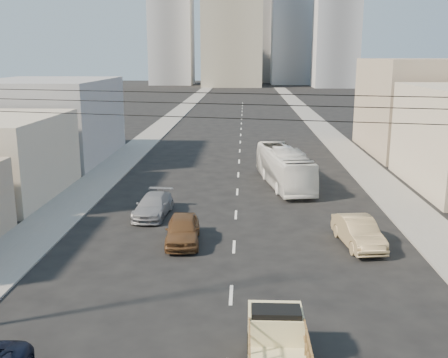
# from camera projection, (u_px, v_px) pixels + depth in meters

# --- Properties ---
(sidewalk_left) EXTENTS (3.50, 180.00, 0.12)m
(sidewalk_left) POSITION_uv_depth(u_px,v_px,m) (168.00, 121.00, 83.91)
(sidewalk_left) COLOR gray
(sidewalk_left) RESTS_ON ground
(sidewalk_right) EXTENTS (3.50, 180.00, 0.12)m
(sidewalk_right) POSITION_uv_depth(u_px,v_px,m) (316.00, 122.00, 83.00)
(sidewalk_right) COLOR gray
(sidewalk_right) RESTS_ON ground
(lane_dashes) EXTENTS (0.15, 104.00, 0.01)m
(lane_dashes) POSITION_uv_depth(u_px,v_px,m) (240.00, 138.00, 66.93)
(lane_dashes) COLOR silver
(lane_dashes) RESTS_ON ground
(flatbed_pickup) EXTENTS (1.95, 4.41, 1.90)m
(flatbed_pickup) POSITION_uv_depth(u_px,v_px,m) (277.00, 344.00, 17.23)
(flatbed_pickup) COLOR beige
(flatbed_pickup) RESTS_ON ground
(city_bus) EXTENTS (4.27, 11.17, 3.04)m
(city_bus) POSITION_uv_depth(u_px,v_px,m) (284.00, 167.00, 42.42)
(city_bus) COLOR white
(city_bus) RESTS_ON ground
(sedan_brown) EXTENTS (2.16, 4.71, 1.57)m
(sedan_brown) POSITION_uv_depth(u_px,v_px,m) (183.00, 230.00, 29.44)
(sedan_brown) COLOR brown
(sedan_brown) RESTS_ON ground
(sedan_tan) EXTENTS (2.33, 5.03, 1.60)m
(sedan_tan) POSITION_uv_depth(u_px,v_px,m) (358.00, 232.00, 29.01)
(sedan_tan) COLOR tan
(sedan_tan) RESTS_ON ground
(sedan_grey) EXTENTS (2.35, 5.03, 1.42)m
(sedan_grey) POSITION_uv_depth(u_px,v_px,m) (153.00, 206.00, 34.42)
(sedan_grey) COLOR gray
(sedan_grey) RESTS_ON ground
(overhead_wires) EXTENTS (23.01, 5.02, 0.72)m
(overhead_wires) POSITION_uv_depth(u_px,v_px,m) (226.00, 105.00, 14.79)
(overhead_wires) COLOR black
(overhead_wires) RESTS_ON ground
(bldg_right_far) EXTENTS (12.00, 16.00, 10.00)m
(bldg_right_far) POSITION_uv_depth(u_px,v_px,m) (426.00, 106.00, 56.26)
(bldg_right_far) COLOR tan
(bldg_right_far) RESTS_ON ground
(bldg_left_far) EXTENTS (12.00, 16.00, 8.00)m
(bldg_left_far) POSITION_uv_depth(u_px,v_px,m) (48.00, 119.00, 53.16)
(bldg_left_far) COLOR #949496
(bldg_left_far) RESTS_ON ground
(midrise_ne) EXTENTS (16.00, 16.00, 40.00)m
(midrise_ne) POSITION_uv_depth(u_px,v_px,m) (294.00, 28.00, 189.99)
(midrise_ne) COLOR gray
(midrise_ne) RESTS_ON ground
(midrise_nw) EXTENTS (15.00, 15.00, 34.00)m
(midrise_nw) POSITION_uv_depth(u_px,v_px,m) (172.00, 36.00, 187.53)
(midrise_nw) COLOR gray
(midrise_nw) RESTS_ON ground
(midrise_back) EXTENTS (18.00, 18.00, 44.00)m
(midrise_back) POSITION_uv_depth(u_px,v_px,m) (260.00, 25.00, 204.58)
(midrise_back) COLOR #949496
(midrise_back) RESTS_ON ground
(midrise_east) EXTENTS (14.00, 14.00, 28.00)m
(midrise_east) POSITION_uv_depth(u_px,v_px,m) (335.00, 44.00, 171.46)
(midrise_east) COLOR gray
(midrise_east) RESTS_ON ground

